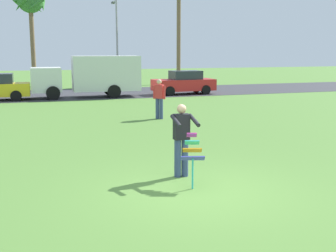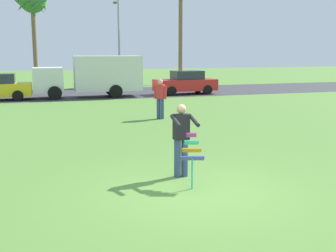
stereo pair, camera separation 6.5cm
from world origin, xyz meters
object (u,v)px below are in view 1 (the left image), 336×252
object	(u,v)px
person_kite_flyer	(182,137)
parked_car_red	(184,83)
parked_truck_white_box	(93,75)
kite_held	(192,152)
palm_tree_right_near	(30,4)
person_walker_near	(159,98)
streetlight_pole	(117,38)

from	to	relation	value
person_kite_flyer	parked_car_red	distance (m)	19.52
person_kite_flyer	parked_truck_white_box	world-z (taller)	parked_truck_white_box
kite_held	parked_car_red	distance (m)	20.25
parked_truck_white_box	person_kite_flyer	bearing A→B (deg)	-92.14
person_kite_flyer	palm_tree_right_near	xyz separation A→B (m)	(-2.72, 27.77, 5.67)
parked_car_red	palm_tree_right_near	bearing A→B (deg)	135.25
person_kite_flyer	person_walker_near	distance (m)	8.76
streetlight_pole	person_walker_near	size ratio (longest dim) A/B	4.05
kite_held	parked_car_red	bearing A→B (deg)	70.09
parked_truck_white_box	streetlight_pole	bearing A→B (deg)	67.59
kite_held	palm_tree_right_near	bearing A→B (deg)	95.37
parked_car_red	streetlight_pole	bearing A→B (deg)	111.82
kite_held	parked_truck_white_box	distance (m)	19.07
person_kite_flyer	person_walker_near	size ratio (longest dim) A/B	1.00
parked_car_red	person_walker_near	size ratio (longest dim) A/B	2.46
person_kite_flyer	kite_held	world-z (taller)	person_kite_flyer
parked_car_red	person_walker_near	distance (m)	10.87
kite_held	person_walker_near	world-z (taller)	person_walker_near
parked_truck_white_box	streetlight_pole	size ratio (longest dim) A/B	0.97
parked_truck_white_box	parked_car_red	xyz separation A→B (m)	(6.18, 0.00, -0.64)
kite_held	streetlight_pole	world-z (taller)	streetlight_pole
parked_truck_white_box	parked_car_red	size ratio (longest dim) A/B	1.59
palm_tree_right_near	streetlight_pole	distance (m)	7.29
palm_tree_right_near	streetlight_pole	xyz separation A→B (m)	(6.53, -1.89, -2.62)
parked_truck_white_box	parked_car_red	world-z (taller)	parked_truck_white_box
kite_held	parked_truck_white_box	bearing A→B (deg)	87.85
palm_tree_right_near	parked_truck_white_box	bearing A→B (deg)	-70.31
kite_held	parked_car_red	size ratio (longest dim) A/B	0.27
person_kite_flyer	kite_held	distance (m)	0.79
parked_car_red	person_walker_near	xyz separation A→B (m)	(-4.78, -9.76, 0.16)
parked_car_red	streetlight_pole	xyz separation A→B (m)	(-3.04, 7.60, 3.22)
parked_truck_white_box	palm_tree_right_near	distance (m)	11.35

